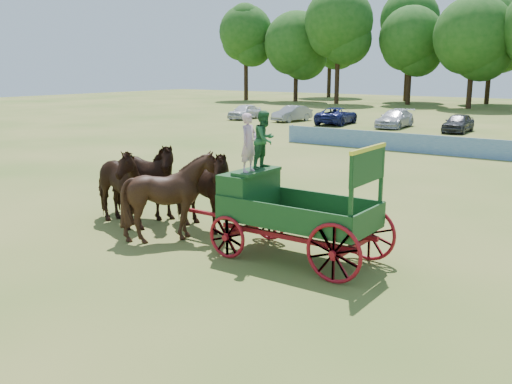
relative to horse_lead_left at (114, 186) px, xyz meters
The scene contains 8 objects.
ground 8.09m from the horse_lead_left, 14.32° to the left, with size 160.00×160.00×0.00m, color olive.
horse_lead_left is the anchor object (origin of this frame).
horse_lead_right 1.10m from the horse_lead_left, 90.00° to the left, with size 1.34×2.94×2.48m, color black.
horse_wheel_left 2.40m from the horse_lead_left, ahead, with size 2.00×2.25×2.48m, color black.
horse_wheel_right 2.64m from the horse_lead_left, 24.62° to the left, with size 1.34×2.94×2.48m, color black.
farm_dray 5.42m from the horse_lead_left, ahead, with size 6.00×2.00×3.64m.
sponsor_banner 21.10m from the horse_lead_left, 71.35° to the left, with size 26.00×0.08×1.05m, color #1B5695.
parked_cars 32.37m from the horse_lead_left, 87.15° to the left, with size 41.09×6.37×1.50m.
Camera 1 is at (5.38, -13.19, 4.74)m, focal length 40.00 mm.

